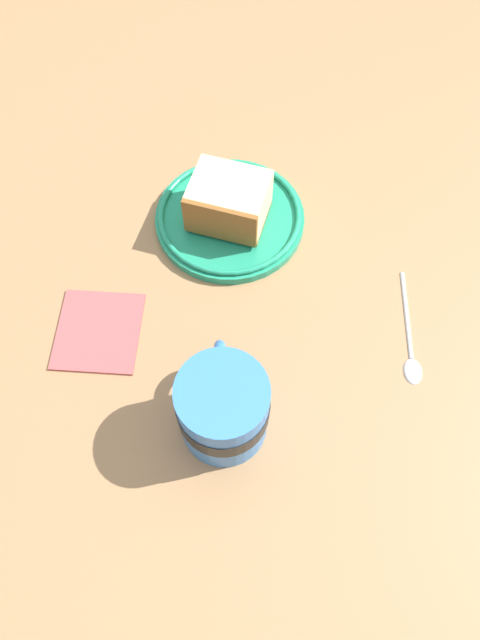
{
  "coord_description": "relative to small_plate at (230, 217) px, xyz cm",
  "views": [
    {
      "loc": [
        35.51,
        -12.85,
        58.65
      ],
      "look_at": [
        7.71,
        -4.53,
        3.0
      ],
      "focal_mm": 33.17,
      "sensor_mm": 36.0,
      "label": 1
    }
  ],
  "objects": [
    {
      "name": "ground_plane",
      "position": [
        7.18,
        1.37,
        -2.46
      ],
      "size": [
        132.07,
        132.07,
        3.18
      ],
      "primitive_type": "cube",
      "color": "#936D47"
    },
    {
      "name": "small_plate",
      "position": [
        0.0,
        0.0,
        0.0
      ],
      "size": [
        18.09,
        18.09,
        1.79
      ],
      "color": "#1E8C66",
      "rests_on": "ground_plane"
    },
    {
      "name": "cake_slice",
      "position": [
        0.23,
        -0.15,
        3.23
      ],
      "size": [
        10.93,
        11.33,
        5.89
      ],
      "color": "brown",
      "rests_on": "small_plate"
    },
    {
      "name": "tea_mug",
      "position": [
        24.44,
        -7.71,
        4.21
      ],
      "size": [
        11.48,
        8.9,
        9.75
      ],
      "color": "#3372BF",
      "rests_on": "ground_plane"
    },
    {
      "name": "teaspoon",
      "position": [
        22.29,
        14.05,
        -0.53
      ],
      "size": [
        13.6,
        5.64,
        0.8
      ],
      "color": "silver",
      "rests_on": "ground_plane"
    },
    {
      "name": "folded_napkin",
      "position": [
        10.29,
        -18.14,
        -0.58
      ],
      "size": [
        12.46,
        12.03,
        0.6
      ],
      "primitive_type": "cube",
      "rotation": [
        0.0,
        0.0,
        -0.36
      ],
      "color": "#B24C4C",
      "rests_on": "ground_plane"
    }
  ]
}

